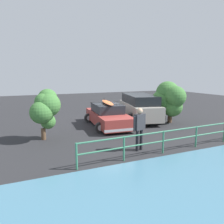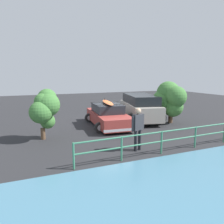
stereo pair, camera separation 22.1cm
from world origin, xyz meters
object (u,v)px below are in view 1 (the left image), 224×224
(person_bystander, at_px, (140,125))
(sedan_car, at_px, (108,116))
(bush_near_right, at_px, (168,99))
(suv_car, at_px, (139,107))
(bush_near_left, at_px, (46,107))

(person_bystander, bearing_deg, sedan_car, -96.00)
(bush_near_right, bearing_deg, sedan_car, -10.24)
(sedan_car, height_order, suv_car, suv_car)
(bush_near_left, distance_m, bush_near_right, 7.73)
(suv_car, distance_m, person_bystander, 5.90)
(sedan_car, xyz_separation_m, bush_near_right, (-3.89, 0.70, 0.93))
(suv_car, height_order, bush_near_right, bush_near_right)
(bush_near_left, relative_size, bush_near_right, 0.91)
(sedan_car, bearing_deg, bush_near_left, 22.75)
(person_bystander, height_order, bush_near_right, bush_near_right)
(sedan_car, height_order, person_bystander, person_bystander)
(bush_near_left, height_order, bush_near_right, bush_near_right)
(bush_near_right, bearing_deg, bush_near_left, 6.59)
(suv_car, bearing_deg, bush_near_left, 18.55)
(bush_near_right, bearing_deg, suv_car, -41.92)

